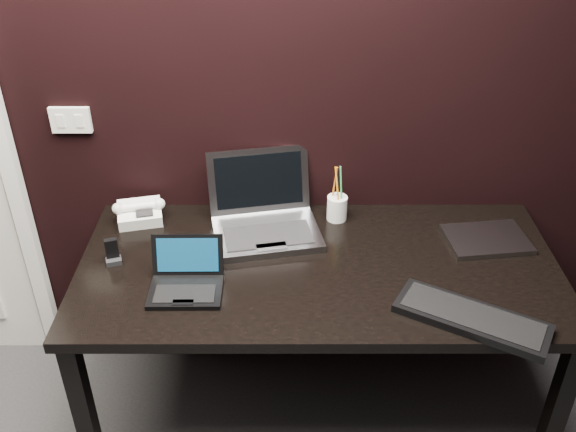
{
  "coord_description": "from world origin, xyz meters",
  "views": [
    {
      "loc": [
        0.19,
        -0.42,
        2.11
      ],
      "look_at": [
        0.19,
        1.35,
        0.97
      ],
      "focal_mm": 40.0,
      "sensor_mm": 36.0,
      "label": 1
    }
  ],
  "objects_px": {
    "ext_keyboard": "(472,318)",
    "netbook": "(186,281)",
    "closed_laptop": "(486,239)",
    "silver_laptop": "(265,219)",
    "mobile_phone": "(113,254)",
    "desk": "(318,281)",
    "pen_cup": "(337,207)",
    "desk_phone": "(140,212)"
  },
  "relations": [
    {
      "from": "ext_keyboard",
      "to": "netbook",
      "type": "bearing_deg",
      "value": 169.82
    },
    {
      "from": "ext_keyboard",
      "to": "closed_laptop",
      "type": "xyz_separation_m",
      "value": [
        0.16,
        0.44,
        -0.0
      ]
    },
    {
      "from": "silver_laptop",
      "to": "mobile_phone",
      "type": "xyz_separation_m",
      "value": [
        -0.53,
        -0.2,
        -0.02
      ]
    },
    {
      "from": "silver_laptop",
      "to": "mobile_phone",
      "type": "height_order",
      "value": "silver_laptop"
    },
    {
      "from": "desk",
      "to": "netbook",
      "type": "relative_size",
      "value": 7.0
    },
    {
      "from": "ext_keyboard",
      "to": "closed_laptop",
      "type": "bearing_deg",
      "value": 69.75
    },
    {
      "from": "silver_laptop",
      "to": "closed_laptop",
      "type": "relative_size",
      "value": 1.41
    },
    {
      "from": "netbook",
      "to": "ext_keyboard",
      "type": "height_order",
      "value": "netbook"
    },
    {
      "from": "ext_keyboard",
      "to": "pen_cup",
      "type": "distance_m",
      "value": 0.71
    },
    {
      "from": "silver_laptop",
      "to": "netbook",
      "type": "bearing_deg",
      "value": -125.57
    },
    {
      "from": "desk_phone",
      "to": "ext_keyboard",
      "type": "bearing_deg",
      "value": -26.89
    },
    {
      "from": "netbook",
      "to": "closed_laptop",
      "type": "distance_m",
      "value": 1.11
    },
    {
      "from": "desk",
      "to": "closed_laptop",
      "type": "height_order",
      "value": "closed_laptop"
    },
    {
      "from": "silver_laptop",
      "to": "closed_laptop",
      "type": "height_order",
      "value": "silver_laptop"
    },
    {
      "from": "silver_laptop",
      "to": "closed_laptop",
      "type": "distance_m",
      "value": 0.83
    },
    {
      "from": "ext_keyboard",
      "to": "desk",
      "type": "bearing_deg",
      "value": 147.36
    },
    {
      "from": "desk",
      "to": "silver_laptop",
      "type": "distance_m",
      "value": 0.32
    },
    {
      "from": "ext_keyboard",
      "to": "desk_phone",
      "type": "distance_m",
      "value": 1.29
    },
    {
      "from": "pen_cup",
      "to": "netbook",
      "type": "bearing_deg",
      "value": -140.89
    },
    {
      "from": "pen_cup",
      "to": "desk_phone",
      "type": "bearing_deg",
      "value": -179.13
    },
    {
      "from": "netbook",
      "to": "pen_cup",
      "type": "bearing_deg",
      "value": 39.11
    },
    {
      "from": "ext_keyboard",
      "to": "mobile_phone",
      "type": "height_order",
      "value": "mobile_phone"
    },
    {
      "from": "silver_laptop",
      "to": "pen_cup",
      "type": "height_order",
      "value": "silver_laptop"
    },
    {
      "from": "netbook",
      "to": "desk_phone",
      "type": "xyz_separation_m",
      "value": [
        -0.24,
        0.42,
        0.01
      ]
    },
    {
      "from": "closed_laptop",
      "to": "pen_cup",
      "type": "relative_size",
      "value": 1.38
    },
    {
      "from": "desk",
      "to": "silver_laptop",
      "type": "bearing_deg",
      "value": 132.3
    },
    {
      "from": "ext_keyboard",
      "to": "mobile_phone",
      "type": "relative_size",
      "value": 5.3
    },
    {
      "from": "desk",
      "to": "closed_laptop",
      "type": "xyz_separation_m",
      "value": [
        0.63,
        0.14,
        0.09
      ]
    },
    {
      "from": "desk",
      "to": "silver_laptop",
      "type": "relative_size",
      "value": 3.77
    },
    {
      "from": "silver_laptop",
      "to": "desk_phone",
      "type": "xyz_separation_m",
      "value": [
        -0.49,
        0.07,
        -0.01
      ]
    },
    {
      "from": "closed_laptop",
      "to": "mobile_phone",
      "type": "height_order",
      "value": "mobile_phone"
    },
    {
      "from": "netbook",
      "to": "mobile_phone",
      "type": "distance_m",
      "value": 0.32
    },
    {
      "from": "netbook",
      "to": "silver_laptop",
      "type": "height_order",
      "value": "silver_laptop"
    },
    {
      "from": "netbook",
      "to": "ext_keyboard",
      "type": "bearing_deg",
      "value": -10.18
    },
    {
      "from": "netbook",
      "to": "closed_laptop",
      "type": "relative_size",
      "value": 0.76
    },
    {
      "from": "netbook",
      "to": "ext_keyboard",
      "type": "xyz_separation_m",
      "value": [
        0.92,
        -0.16,
        -0.02
      ]
    },
    {
      "from": "silver_laptop",
      "to": "desk_phone",
      "type": "bearing_deg",
      "value": 172.05
    },
    {
      "from": "desk",
      "to": "desk_phone",
      "type": "height_order",
      "value": "desk_phone"
    },
    {
      "from": "closed_laptop",
      "to": "desk_phone",
      "type": "bearing_deg",
      "value": 173.66
    },
    {
      "from": "desk_phone",
      "to": "pen_cup",
      "type": "height_order",
      "value": "pen_cup"
    },
    {
      "from": "silver_laptop",
      "to": "pen_cup",
      "type": "bearing_deg",
      "value": 15.94
    },
    {
      "from": "desk",
      "to": "closed_laptop",
      "type": "relative_size",
      "value": 5.33
    }
  ]
}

